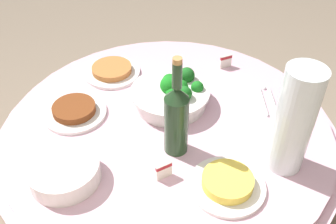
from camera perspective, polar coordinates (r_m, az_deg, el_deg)
The scene contains 11 objects.
buffet_table at distance 1.58m, azimuth 0.00°, elevation -11.51°, with size 1.16×1.16×0.74m.
broccoli_bowl at distance 1.37m, azimuth 0.60°, elevation 2.64°, with size 0.28×0.28×0.11m.
plate_stack at distance 1.17m, azimuth -15.06°, elevation -8.42°, with size 0.21×0.21×0.06m.
wine_bottle at distance 1.14m, azimuth 1.24°, elevation -0.87°, with size 0.07×0.07×0.34m.
decorative_fruit_vase at distance 1.14m, azimuth 17.85°, elevation -1.89°, with size 0.11×0.11×0.34m.
serving_tongs at distance 1.45m, azimuth 14.53°, elevation 1.68°, with size 0.05×0.17×0.01m.
food_plate_stir_fry at distance 1.38m, azimuth -13.59°, elevation 0.18°, with size 0.22×0.22×0.04m.
food_plate_peanuts at distance 1.56m, azimuth -8.23°, elevation 6.02°, with size 0.22×0.22×0.03m.
food_plate_fried_egg at distance 1.13m, azimuth 8.71°, elevation -10.34°, with size 0.22×0.22×0.04m.
label_placard_front at distance 1.59m, azimuth 8.51°, elevation 7.49°, with size 0.05×0.03×0.05m.
label_placard_mid at distance 1.13m, azimuth -0.61°, elevation -8.53°, with size 0.05×0.03×0.05m.
Camera 1 is at (0.02, 0.98, 1.62)m, focal length 41.46 mm.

